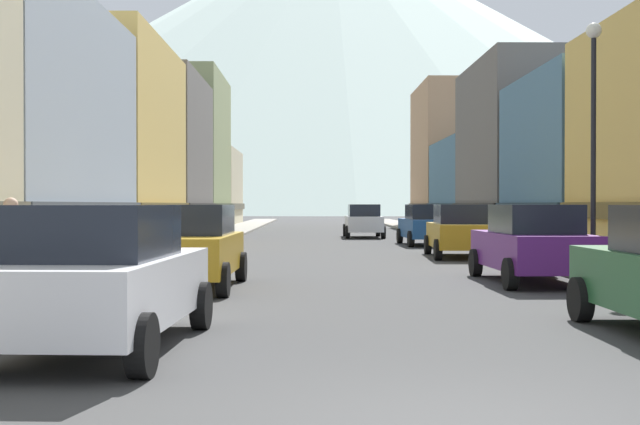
# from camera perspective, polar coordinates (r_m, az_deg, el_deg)

# --- Properties ---
(sidewalk_left) EXTENTS (2.50, 100.00, 0.15)m
(sidewalk_left) POSITION_cam_1_polar(r_m,az_deg,el_deg) (41.64, -7.57, -1.78)
(sidewalk_left) COLOR gray
(sidewalk_left) RESTS_ON ground
(sidewalk_right) EXTENTS (2.50, 100.00, 0.15)m
(sidewalk_right) POSITION_cam_1_polar(r_m,az_deg,el_deg) (42.01, 9.62, -1.76)
(sidewalk_right) COLOR gray
(sidewalk_right) RESTS_ON ground
(storefront_left_2) EXTENTS (8.17, 11.38, 8.79)m
(storefront_left_2) POSITION_cam_1_polar(r_m,az_deg,el_deg) (36.85, -16.77, 4.37)
(storefront_left_2) COLOR #D8B259
(storefront_left_2) RESTS_ON ground
(storefront_left_3) EXTENTS (10.09, 10.95, 9.13)m
(storefront_left_3) POSITION_cam_1_polar(r_m,az_deg,el_deg) (48.32, -14.03, 3.67)
(storefront_left_3) COLOR #66605B
(storefront_left_3) RESTS_ON ground
(storefront_left_4) EXTENTS (8.48, 11.35, 11.01)m
(storefront_left_4) POSITION_cam_1_polar(r_m,az_deg,el_deg) (59.39, -10.71, 3.99)
(storefront_left_4) COLOR #8C9966
(storefront_left_4) RESTS_ON ground
(storefront_left_5) EXTENTS (6.80, 11.07, 6.42)m
(storefront_left_5) POSITION_cam_1_polar(r_m,az_deg,el_deg) (70.47, -8.41, 1.63)
(storefront_left_5) COLOR beige
(storefront_left_5) RESTS_ON ground
(storefront_right_2) EXTENTS (7.11, 9.41, 7.05)m
(storefront_right_2) POSITION_cam_1_polar(r_m,az_deg,el_deg) (35.19, 19.56, 3.16)
(storefront_right_2) COLOR slate
(storefront_right_2) RESTS_ON ground
(storefront_right_3) EXTENTS (9.39, 11.08, 9.37)m
(storefront_right_3) POSITION_cam_1_polar(r_m,az_deg,el_deg) (45.71, 16.28, 3.99)
(storefront_right_3) COLOR #66605B
(storefront_right_3) RESTS_ON ground
(storefront_right_4) EXTENTS (7.47, 10.99, 6.09)m
(storefront_right_4) POSITION_cam_1_polar(r_m,az_deg,el_deg) (56.12, 12.04, 1.74)
(storefront_right_4) COLOR slate
(storefront_right_4) RESTS_ON ground
(storefront_right_5) EXTENTS (10.01, 10.83, 11.38)m
(storefront_right_5) POSITION_cam_1_polar(r_m,az_deg,el_deg) (67.53, 10.99, 3.73)
(storefront_right_5) COLOR tan
(storefront_right_5) RESTS_ON ground
(car_left_0) EXTENTS (2.25, 4.49, 1.78)m
(car_left_0) POSITION_cam_1_polar(r_m,az_deg,el_deg) (10.37, -15.05, -4.36)
(car_left_0) COLOR silver
(car_left_0) RESTS_ON ground
(car_left_1) EXTENTS (2.14, 4.43, 1.78)m
(car_left_1) POSITION_cam_1_polar(r_m,az_deg,el_deg) (17.57, -9.05, -2.33)
(car_left_1) COLOR #B28419
(car_left_1) RESTS_ON ground
(car_right_1) EXTENTS (2.12, 4.43, 1.78)m
(car_right_1) POSITION_cam_1_polar(r_m,az_deg,el_deg) (19.15, 14.60, -2.10)
(car_right_1) COLOR #591E72
(car_right_1) RESTS_ON ground
(car_right_2) EXTENTS (2.24, 4.48, 1.78)m
(car_right_2) POSITION_cam_1_polar(r_m,az_deg,el_deg) (27.86, 9.76, -1.25)
(car_right_2) COLOR #B28419
(car_right_2) RESTS_ON ground
(car_right_3) EXTENTS (2.18, 4.45, 1.78)m
(car_right_3) POSITION_cam_1_polar(r_m,az_deg,el_deg) (35.86, 7.43, -0.84)
(car_right_3) COLOR #19478C
(car_right_3) RESTS_ON ground
(car_driving_0) EXTENTS (2.06, 4.40, 1.78)m
(car_driving_0) POSITION_cam_1_polar(r_m,az_deg,el_deg) (43.84, 3.06, -0.58)
(car_driving_0) COLOR silver
(car_driving_0) RESTS_ON ground
(potted_plant_0) EXTENTS (0.56, 0.56, 0.89)m
(potted_plant_0) POSITION_cam_1_polar(r_m,az_deg,el_deg) (21.94, 21.41, -2.56)
(potted_plant_0) COLOR #4C4C51
(potted_plant_0) RESTS_ON sidewalk_right
(pedestrian_1) EXTENTS (0.36, 0.36, 1.60)m
(pedestrian_1) POSITION_cam_1_polar(r_m,az_deg,el_deg) (25.32, -12.08, -1.47)
(pedestrian_1) COLOR brown
(pedestrian_1) RESTS_ON sidewalk_left
(pedestrian_2) EXTENTS (0.36, 0.36, 1.75)m
(pedestrian_2) POSITION_cam_1_polar(r_m,az_deg,el_deg) (14.61, -20.77, -2.69)
(pedestrian_2) COLOR maroon
(pedestrian_2) RESTS_ON sidewalk_left
(streetlamp_right) EXTENTS (0.36, 0.36, 5.86)m
(streetlamp_right) POSITION_cam_1_polar(r_m,az_deg,el_deg) (20.15, 18.55, 6.81)
(streetlamp_right) COLOR black
(streetlamp_right) RESTS_ON sidewalk_right
(mountain_backdrop) EXTENTS (292.22, 292.22, 93.27)m
(mountain_backdrop) POSITION_cam_1_polar(r_m,az_deg,el_deg) (270.14, 0.85, 10.14)
(mountain_backdrop) COLOR silver
(mountain_backdrop) RESTS_ON ground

